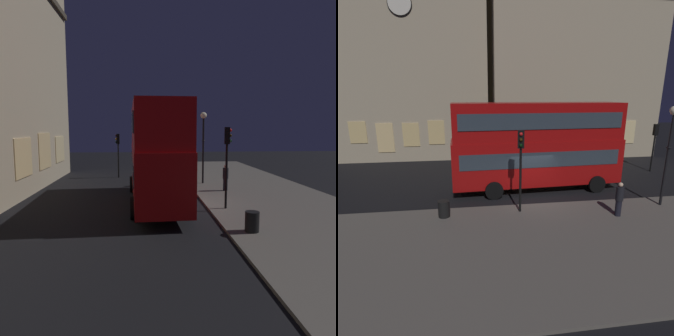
% 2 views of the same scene
% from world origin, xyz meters
% --- Properties ---
extents(ground_plane, '(80.00, 80.00, 0.00)m').
position_xyz_m(ground_plane, '(0.00, 0.00, 0.00)').
color(ground_plane, black).
extents(sidewalk_slab, '(44.00, 8.15, 0.12)m').
position_xyz_m(sidewalk_slab, '(0.00, -4.91, 0.06)').
color(sidewalk_slab, '#5B564F').
rests_on(sidewalk_slab, ground).
extents(double_decker_bus, '(10.66, 3.15, 5.43)m').
position_xyz_m(double_decker_bus, '(0.54, 1.83, 3.04)').
color(double_decker_bus, '#9E0C0C').
rests_on(double_decker_bus, ground).
extents(traffic_light_near_kerb, '(0.36, 0.38, 4.14)m').
position_xyz_m(traffic_light_near_kerb, '(-1.17, -1.72, 3.09)').
color(traffic_light_near_kerb, black).
rests_on(traffic_light_near_kerb, sidewalk_slab).
extents(traffic_light_far_side, '(0.33, 0.37, 3.72)m').
position_xyz_m(traffic_light_far_side, '(10.57, 4.64, 2.69)').
color(traffic_light_far_side, black).
rests_on(traffic_light_far_side, ground).
extents(street_lamp, '(0.47, 0.47, 5.24)m').
position_xyz_m(street_lamp, '(6.52, -1.93, 3.86)').
color(street_lamp, black).
rests_on(street_lamp, sidewalk_slab).
extents(pedestrian, '(0.37, 0.37, 1.71)m').
position_xyz_m(pedestrian, '(3.51, -2.87, 1.00)').
color(pedestrian, black).
rests_on(pedestrian, sidewalk_slab).
extents(litter_bin, '(0.56, 0.56, 0.81)m').
position_xyz_m(litter_bin, '(-4.95, -1.80, 0.53)').
color(litter_bin, black).
rests_on(litter_bin, sidewalk_slab).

